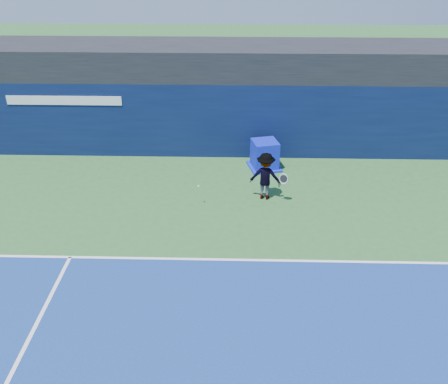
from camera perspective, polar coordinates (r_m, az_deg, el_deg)
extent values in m
plane|color=#2C5F2B|center=(12.01, 2.54, -16.30)|extent=(80.00, 80.00, 0.00)
cube|color=white|center=(14.29, 2.40, -7.76)|extent=(24.00, 0.10, 0.01)
cube|color=black|center=(20.60, 2.37, 14.86)|extent=(36.00, 3.00, 1.20)
cube|color=#0A153A|center=(20.25, 2.28, 8.41)|extent=(36.00, 1.00, 3.00)
cube|color=white|center=(20.61, -17.82, 9.93)|extent=(4.50, 0.04, 0.35)
cube|color=#0D17BC|center=(19.33, 4.67, 4.29)|extent=(1.12, 1.12, 1.11)
cube|color=#0D1DBB|center=(19.54, 4.61, 2.91)|extent=(1.40, 1.40, 0.07)
imported|color=silver|center=(17.01, 4.76, 1.81)|extent=(1.17, 0.80, 1.68)
cylinder|color=black|center=(16.91, 6.29, 0.84)|extent=(0.08, 0.15, 0.26)
torus|color=white|center=(16.76, 6.83, 1.51)|extent=(0.31, 0.17, 0.30)
cylinder|color=black|center=(16.76, 6.83, 1.51)|extent=(0.26, 0.13, 0.25)
sphere|color=#E2F41B|center=(16.57, -2.94, 0.68)|extent=(0.07, 0.07, 0.07)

